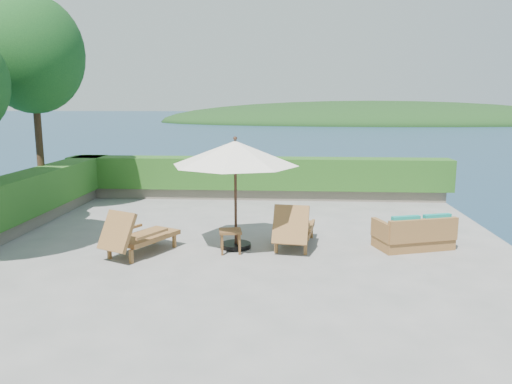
# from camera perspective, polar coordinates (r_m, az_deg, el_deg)

# --- Properties ---
(ground) EXTENTS (12.00, 12.00, 0.00)m
(ground) POSITION_cam_1_polar(r_m,az_deg,el_deg) (10.96, -1.86, -6.39)
(ground) COLOR gray
(ground) RESTS_ON ground
(foundation) EXTENTS (12.00, 12.00, 3.00)m
(foundation) POSITION_cam_1_polar(r_m,az_deg,el_deg) (11.50, -1.81, -13.81)
(foundation) COLOR #534D42
(foundation) RESTS_ON ocean
(ocean) EXTENTS (600.00, 600.00, 0.00)m
(ocean) POSITION_cam_1_polar(r_m,az_deg,el_deg) (12.17, -1.77, -20.05)
(ocean) COLOR #173648
(ocean) RESTS_ON ground
(offshore_island) EXTENTS (126.00, 57.60, 12.60)m
(offshore_island) POSITION_cam_1_polar(r_m,az_deg,el_deg) (152.46, 13.00, 7.77)
(offshore_island) COLOR black
(offshore_island) RESTS_ON ocean
(planter_wall_far) EXTENTS (12.00, 0.60, 0.36)m
(planter_wall_far) POSITION_cam_1_polar(r_m,az_deg,el_deg) (16.35, 0.08, -0.14)
(planter_wall_far) COLOR slate
(planter_wall_far) RESTS_ON ground
(hedge_far) EXTENTS (12.40, 0.90, 1.00)m
(hedge_far) POSITION_cam_1_polar(r_m,az_deg,el_deg) (16.24, 0.08, 2.18)
(hedge_far) COLOR #1F4A15
(hedge_far) RESTS_ON planter_wall_far
(tree_far) EXTENTS (2.80, 2.80, 6.03)m
(tree_far) POSITION_cam_1_polar(r_m,az_deg,el_deg) (15.41, -24.19, 14.11)
(tree_far) COLOR #3B2616
(tree_far) RESTS_ON ground
(patio_umbrella) EXTENTS (2.92, 2.92, 2.43)m
(patio_umbrella) POSITION_cam_1_polar(r_m,az_deg,el_deg) (10.57, -2.39, 4.34)
(patio_umbrella) COLOR black
(patio_umbrella) RESTS_ON ground
(lounge_left) EXTENTS (1.43, 1.88, 1.01)m
(lounge_left) POSITION_cam_1_polar(r_m,az_deg,el_deg) (10.65, -13.43, -4.83)
(lounge_left) COLOR brown
(lounge_left) RESTS_ON ground
(lounge_right) EXTENTS (0.97, 1.87, 1.03)m
(lounge_right) POSITION_cam_1_polar(r_m,az_deg,el_deg) (10.93, 4.36, -4.13)
(lounge_right) COLOR brown
(lounge_right) RESTS_ON ground
(side_table) EXTENTS (0.53, 0.53, 0.49)m
(side_table) POSITION_cam_1_polar(r_m,az_deg,el_deg) (10.53, -2.95, -4.82)
(side_table) COLOR brown
(side_table) RESTS_ON ground
(wicker_loveseat) EXTENTS (1.79, 1.29, 0.80)m
(wicker_loveseat) POSITION_cam_1_polar(r_m,az_deg,el_deg) (11.36, 17.66, -4.67)
(wicker_loveseat) COLOR brown
(wicker_loveseat) RESTS_ON ground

